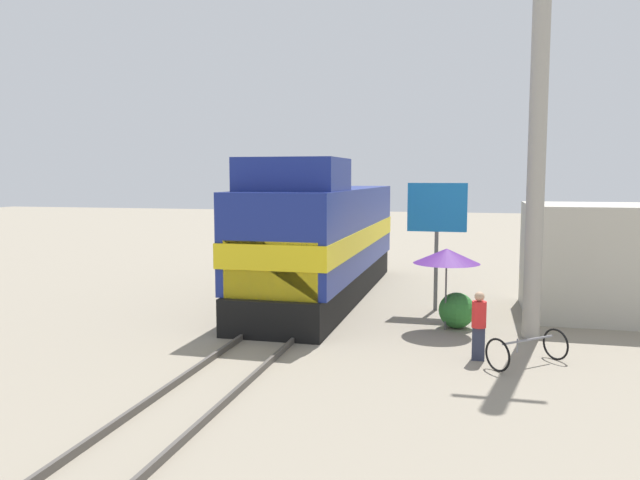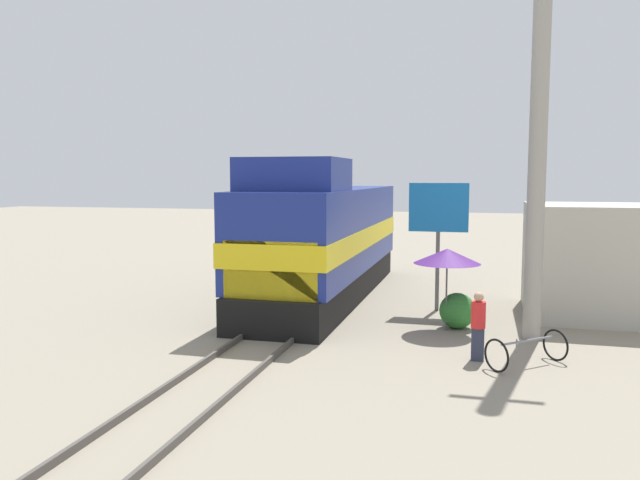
% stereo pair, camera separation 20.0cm
% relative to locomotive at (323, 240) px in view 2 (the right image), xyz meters
% --- Properties ---
extents(ground_plane, '(120.00, 120.00, 0.00)m').
position_rel_locomotive_xyz_m(ground_plane, '(0.00, -4.23, -2.11)').
color(ground_plane, gray).
extents(rail_near, '(0.08, 29.93, 0.15)m').
position_rel_locomotive_xyz_m(rail_near, '(-0.72, -4.23, -2.04)').
color(rail_near, '#4C4742').
rests_on(rail_near, ground_plane).
extents(rail_far, '(0.08, 29.93, 0.15)m').
position_rel_locomotive_xyz_m(rail_far, '(0.72, -4.23, -2.04)').
color(rail_far, '#4C4742').
rests_on(rail_far, ground_plane).
extents(locomotive, '(3.17, 12.90, 4.90)m').
position_rel_locomotive_xyz_m(locomotive, '(0.00, 0.00, 0.00)').
color(locomotive, black).
rests_on(locomotive, ground_plane).
extents(utility_pole, '(1.80, 0.47, 11.35)m').
position_rel_locomotive_xyz_m(utility_pole, '(6.82, -3.98, 3.61)').
color(utility_pole, '#9E998E').
rests_on(utility_pole, ground_plane).
extents(vendor_umbrella, '(1.88, 1.88, 2.34)m').
position_rel_locomotive_xyz_m(vendor_umbrella, '(4.53, -3.63, 0.01)').
color(vendor_umbrella, '#4C4C4C').
rests_on(vendor_umbrella, ground_plane).
extents(billboard_sign, '(1.90, 0.12, 4.15)m').
position_rel_locomotive_xyz_m(billboard_sign, '(4.09, -1.02, 0.98)').
color(billboard_sign, '#595959').
rests_on(billboard_sign, ground_plane).
extents(shrub_cluster, '(1.03, 1.03, 1.03)m').
position_rel_locomotive_xyz_m(shrub_cluster, '(4.83, -3.33, -1.60)').
color(shrub_cluster, '#2D722D').
rests_on(shrub_cluster, ground_plane).
extents(person_bystander, '(0.34, 0.34, 1.65)m').
position_rel_locomotive_xyz_m(person_bystander, '(5.42, -6.44, -1.22)').
color(person_bystander, '#2D3347').
rests_on(person_bystander, ground_plane).
extents(bicycle, '(1.92, 1.85, 0.76)m').
position_rel_locomotive_xyz_m(bicycle, '(6.52, -6.62, -1.72)').
color(bicycle, black).
rests_on(bicycle, ground_plane).
extents(building_block_distant, '(5.01, 4.02, 3.49)m').
position_rel_locomotive_xyz_m(building_block_distant, '(9.36, -0.52, -0.36)').
color(building_block_distant, '#B7B2A3').
rests_on(building_block_distant, ground_plane).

